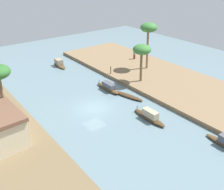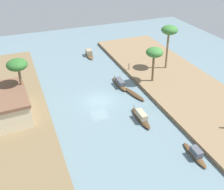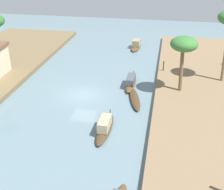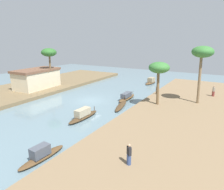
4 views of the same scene
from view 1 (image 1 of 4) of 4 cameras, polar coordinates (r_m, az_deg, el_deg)
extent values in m
plane|color=slate|center=(32.95, -3.98, -2.84)|extent=(70.63, 70.63, 0.00)
cube|color=#846B4C|center=(40.97, 11.83, 3.22)|extent=(43.70, 12.31, 0.53)
ellipsoid|color=brown|center=(47.41, -11.44, 6.42)|extent=(4.20, 1.49, 0.36)
cube|color=gray|center=(47.44, -11.63, 7.21)|extent=(1.67, 1.17, 0.88)
ellipsoid|color=#47331E|center=(30.73, 8.19, -4.96)|extent=(4.89, 1.10, 0.44)
cube|color=tan|center=(30.34, 8.43, -4.06)|extent=(2.04, 0.86, 0.80)
cylinder|color=#47331E|center=(31.83, 5.54, -2.69)|extent=(0.07, 0.07, 0.52)
ellipsoid|color=brown|center=(28.68, 23.39, -9.84)|extent=(4.15, 1.01, 0.37)
ellipsoid|color=brown|center=(37.48, -0.98, 1.52)|extent=(4.81, 0.99, 0.52)
cube|color=#4C515B|center=(37.04, -0.74, 2.20)|extent=(2.23, 0.83, 0.64)
cylinder|color=brown|center=(38.88, -2.85, 3.10)|extent=(0.07, 0.07, 0.38)
ellipsoid|color=#47331E|center=(35.53, 3.47, -0.14)|extent=(5.03, 2.02, 0.38)
cylinder|color=#47331E|center=(36.52, 0.71, 1.38)|extent=(0.07, 0.07, 0.49)
cylinder|color=brown|center=(48.78, 4.93, 8.36)|extent=(0.51, 0.51, 0.78)
cube|color=gray|center=(48.57, 4.96, 9.14)|extent=(0.45, 0.37, 0.62)
sphere|color=#9E7556|center=(48.44, 4.98, 9.60)|extent=(0.21, 0.21, 0.21)
cylinder|color=#4C3823|center=(41.67, -0.29, 5.50)|extent=(0.14, 0.14, 1.19)
cylinder|color=brown|center=(38.63, 6.41, 6.09)|extent=(0.36, 0.50, 4.36)
ellipsoid|color=#387533|center=(37.77, 6.62, 9.94)|extent=(2.66, 2.66, 1.46)
cylinder|color=#7F6647|center=(43.59, 7.79, 9.76)|extent=(0.35, 0.54, 6.29)
ellipsoid|color=#387533|center=(42.68, 8.10, 14.50)|extent=(2.73, 2.73, 1.50)
cylinder|color=brown|center=(29.44, -22.80, -1.42)|extent=(0.32, 0.50, 5.68)
camera|label=2|loc=(9.42, 110.93, 20.57)|focal=41.62mm
camera|label=3|loc=(24.00, 59.98, 8.51)|focal=48.61mm
camera|label=4|loc=(33.94, 49.51, 4.64)|focal=32.15mm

